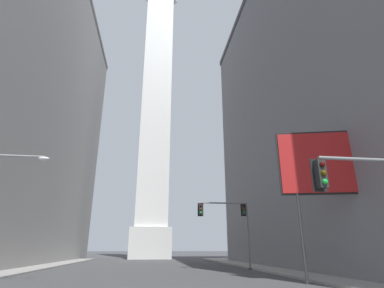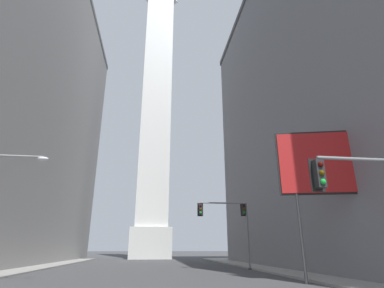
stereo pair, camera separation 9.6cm
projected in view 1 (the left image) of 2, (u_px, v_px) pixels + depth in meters
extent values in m
cube|color=gray|center=(311.00, 274.00, 22.78)|extent=(5.00, 71.99, 0.15)
cube|color=silver|center=(150.00, 243.00, 58.12)|extent=(7.88, 7.88, 5.69)
cube|color=white|center=(157.00, 99.00, 68.45)|extent=(6.31, 6.31, 57.20)
cylinder|color=slate|center=(361.00, 159.00, 12.07)|extent=(3.64, 0.14, 0.14)
cube|color=black|center=(321.00, 174.00, 11.63)|extent=(0.35, 0.35, 1.10)
cube|color=black|center=(318.00, 175.00, 11.79)|extent=(0.58, 0.05, 1.32)
sphere|color=#410907|center=(322.00, 164.00, 11.56)|extent=(0.22, 0.22, 0.22)
sphere|color=#483506|center=(324.00, 173.00, 11.45)|extent=(0.22, 0.22, 0.22)
sphere|color=green|center=(325.00, 182.00, 11.34)|extent=(0.22, 0.22, 0.22)
cylinder|color=slate|center=(248.00, 235.00, 29.86)|extent=(0.18, 0.18, 6.40)
cylinder|color=#262626|center=(250.00, 269.00, 28.83)|extent=(0.40, 0.40, 0.10)
cube|color=black|center=(244.00, 209.00, 30.65)|extent=(0.36, 0.36, 1.10)
cube|color=black|center=(243.00, 210.00, 30.82)|extent=(0.58, 0.06, 1.32)
sphere|color=#410907|center=(244.00, 206.00, 30.58)|extent=(0.22, 0.22, 0.22)
sphere|color=#483506|center=(244.00, 209.00, 30.47)|extent=(0.22, 0.22, 0.22)
sphere|color=green|center=(245.00, 213.00, 30.36)|extent=(0.22, 0.22, 0.22)
cylinder|color=slate|center=(224.00, 203.00, 30.59)|extent=(4.78, 0.14, 0.14)
sphere|color=slate|center=(246.00, 204.00, 30.88)|extent=(0.18, 0.18, 0.18)
cube|color=black|center=(201.00, 209.00, 30.07)|extent=(0.36, 0.36, 1.10)
cube|color=black|center=(200.00, 210.00, 30.24)|extent=(0.58, 0.06, 1.32)
sphere|color=#410907|center=(201.00, 206.00, 30.00)|extent=(0.22, 0.22, 0.22)
sphere|color=#483506|center=(201.00, 209.00, 29.89)|extent=(0.22, 0.22, 0.22)
sphere|color=green|center=(201.00, 213.00, 29.78)|extent=(0.22, 0.22, 0.22)
cylinder|color=gray|center=(20.00, 156.00, 18.22)|extent=(2.77, 0.12, 0.12)
ellipsoid|color=silver|center=(44.00, 159.00, 18.35)|extent=(0.64, 0.36, 0.26)
cylinder|color=#3F3F42|center=(302.00, 237.00, 18.02)|extent=(0.18, 0.18, 5.22)
cylinder|color=#3F3F42|center=(375.00, 236.00, 17.56)|extent=(0.18, 0.18, 5.22)
cube|color=red|center=(327.00, 162.00, 19.30)|extent=(5.78, 1.69, 3.97)
cube|color=black|center=(327.00, 162.00, 19.30)|extent=(5.99, 1.64, 4.21)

